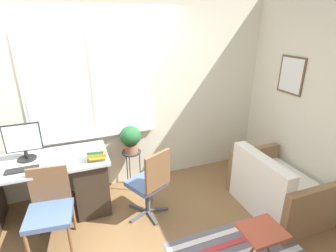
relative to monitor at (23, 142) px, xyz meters
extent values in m
plane|color=brown|center=(0.78, -0.46, -1.00)|extent=(14.00, 14.00, 0.00)
cube|color=beige|center=(0.78, 0.32, 0.35)|extent=(9.00, 0.06, 2.70)
cube|color=white|center=(0.42, 0.28, 0.51)|extent=(0.78, 0.02, 1.38)
cube|color=white|center=(0.42, 0.27, 0.51)|extent=(0.71, 0.01, 1.31)
cube|color=white|center=(1.25, 0.28, 0.51)|extent=(0.78, 0.02, 1.38)
cube|color=white|center=(1.25, 0.27, 0.51)|extent=(0.71, 0.01, 1.31)
cube|color=white|center=(0.84, 0.29, -0.17)|extent=(1.66, 0.11, 0.04)
cube|color=beige|center=(3.43, -0.46, 0.35)|extent=(0.06, 9.00, 2.70)
cube|color=brown|center=(3.40, -0.48, 0.63)|extent=(0.02, 0.42, 0.50)
cube|color=white|center=(3.39, -0.48, 0.63)|extent=(0.01, 0.37, 0.45)
cube|color=#B2B7BC|center=(0.05, -0.11, -0.25)|extent=(1.74, 0.71, 0.03)
cube|color=#33281E|center=(0.68, -0.11, -0.63)|extent=(0.40, 0.63, 0.73)
cylinder|color=black|center=(0.00, 0.00, -0.22)|extent=(0.21, 0.21, 0.02)
cylinder|color=black|center=(0.00, 0.00, -0.16)|extent=(0.04, 0.04, 0.11)
cube|color=black|center=(0.00, 0.00, 0.05)|extent=(0.40, 0.02, 0.34)
cube|color=silver|center=(0.00, -0.01, 0.05)|extent=(0.37, 0.01, 0.32)
cube|color=black|center=(-0.02, -0.27, -0.22)|extent=(0.34, 0.12, 0.02)
ellipsoid|color=silver|center=(0.24, -0.27, -0.21)|extent=(0.04, 0.07, 0.04)
cube|color=olive|center=(0.78, -0.32, -0.21)|extent=(0.22, 0.14, 0.04)
cube|color=yellow|center=(0.78, -0.31, -0.18)|extent=(0.19, 0.18, 0.02)
cube|color=orange|center=(0.78, -0.31, -0.15)|extent=(0.24, 0.19, 0.04)
cube|color=green|center=(0.76, -0.31, -0.11)|extent=(0.18, 0.16, 0.04)
cube|color=white|center=(0.78, -0.33, -0.08)|extent=(0.23, 0.14, 0.02)
cylinder|color=brown|center=(-0.01, -0.87, -0.79)|extent=(0.04, 0.04, 0.42)
cylinder|color=brown|center=(0.39, -0.92, -0.79)|extent=(0.04, 0.04, 0.42)
cylinder|color=brown|center=(0.04, -0.47, -0.79)|extent=(0.04, 0.04, 0.42)
cylinder|color=brown|center=(0.44, -0.52, -0.79)|extent=(0.04, 0.04, 0.42)
cube|color=#4C6699|center=(0.21, -0.69, -0.58)|extent=(0.50, 0.48, 0.06)
cube|color=brown|center=(0.24, -0.46, -0.34)|extent=(0.41, 0.08, 0.42)
cube|color=#47474C|center=(1.20, -0.59, -0.98)|extent=(0.26, 0.15, 0.03)
cube|color=#47474C|center=(1.34, -0.66, -0.98)|extent=(0.07, 0.28, 0.03)
cube|color=#47474C|center=(1.45, -0.55, -0.98)|extent=(0.28, 0.08, 0.03)
cube|color=#47474C|center=(1.38, -0.41, -0.98)|extent=(0.16, 0.26, 0.03)
cube|color=#47474C|center=(1.22, -0.43, -0.98)|extent=(0.21, 0.22, 0.03)
cylinder|color=#333338|center=(1.32, -0.53, -0.77)|extent=(0.04, 0.04, 0.38)
cube|color=#4C6699|center=(1.32, -0.53, -0.55)|extent=(0.53, 0.52, 0.06)
cube|color=brown|center=(1.41, -0.71, -0.30)|extent=(0.35, 0.19, 0.45)
cube|color=white|center=(2.94, -1.02, -0.79)|extent=(0.80, 0.96, 0.42)
cube|color=white|center=(2.62, -1.02, -0.39)|extent=(0.16, 0.96, 0.38)
cube|color=olive|center=(2.94, -1.55, -0.68)|extent=(0.80, 0.09, 0.63)
cube|color=olive|center=(2.94, -0.50, -0.68)|extent=(0.80, 0.09, 0.63)
cylinder|color=#333338|center=(1.29, 0.11, -0.43)|extent=(0.27, 0.27, 0.02)
cylinder|color=#333338|center=(1.40, 0.11, -0.72)|extent=(0.01, 0.01, 0.56)
cylinder|color=#333338|center=(1.23, 0.21, -0.72)|extent=(0.01, 0.01, 0.56)
cylinder|color=#333338|center=(1.23, 0.01, -0.72)|extent=(0.01, 0.01, 0.56)
cylinder|color=#9E6B4C|center=(1.29, 0.11, -0.36)|extent=(0.19, 0.19, 0.12)
ellipsoid|color=#235B2D|center=(1.29, 0.11, -0.18)|extent=(0.30, 0.30, 0.27)
cube|color=#C63838|center=(2.03, -1.36, -0.99)|extent=(1.39, 0.07, 0.00)
cube|color=white|center=(2.03, -1.20, -0.99)|extent=(1.39, 0.07, 0.00)
cube|color=#B24C33|center=(2.19, -1.62, -0.62)|extent=(0.42, 0.36, 0.02)
cylinder|color=#4C3D2D|center=(2.11, -1.62, -0.82)|extent=(0.20, 0.02, 0.37)
cylinder|color=#4C3D2D|center=(2.26, -1.62, -0.82)|extent=(0.20, 0.02, 0.37)
camera|label=1|loc=(0.60, -3.18, 1.30)|focal=28.00mm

